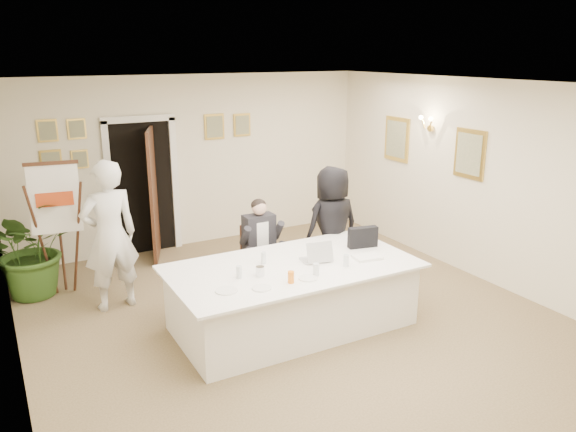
# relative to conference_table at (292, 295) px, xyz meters

# --- Properties ---
(floor) EXTENTS (7.00, 7.00, 0.00)m
(floor) POSITION_rel_conference_table_xyz_m (0.10, -0.03, -0.39)
(floor) COLOR brown
(floor) RESTS_ON ground
(ceiling) EXTENTS (6.00, 7.00, 0.02)m
(ceiling) POSITION_rel_conference_table_xyz_m (0.10, -0.03, 2.41)
(ceiling) COLOR white
(ceiling) RESTS_ON wall_back
(wall_back) EXTENTS (6.00, 0.10, 2.80)m
(wall_back) POSITION_rel_conference_table_xyz_m (0.10, 3.47, 1.01)
(wall_back) COLOR beige
(wall_back) RESTS_ON floor
(wall_left) EXTENTS (0.10, 7.00, 2.80)m
(wall_left) POSITION_rel_conference_table_xyz_m (-2.90, -0.03, 1.01)
(wall_left) COLOR beige
(wall_left) RESTS_ON floor
(wall_right) EXTENTS (0.10, 7.00, 2.80)m
(wall_right) POSITION_rel_conference_table_xyz_m (3.10, -0.03, 1.01)
(wall_right) COLOR beige
(wall_right) RESTS_ON floor
(doorway) EXTENTS (1.14, 0.86, 2.20)m
(doorway) POSITION_rel_conference_table_xyz_m (-0.79, 3.29, 0.65)
(doorway) COLOR black
(doorway) RESTS_ON floor
(pictures_back_wall) EXTENTS (3.40, 0.06, 0.80)m
(pictures_back_wall) POSITION_rel_conference_table_xyz_m (-0.70, 3.44, 1.46)
(pictures_back_wall) COLOR gold
(pictures_back_wall) RESTS_ON wall_back
(pictures_right_wall) EXTENTS (0.06, 2.20, 0.80)m
(pictures_right_wall) POSITION_rel_conference_table_xyz_m (3.07, 1.17, 1.36)
(pictures_right_wall) COLOR gold
(pictures_right_wall) RESTS_ON wall_right
(wall_sconce) EXTENTS (0.20, 0.30, 0.24)m
(wall_sconce) POSITION_rel_conference_table_xyz_m (3.00, 1.17, 1.71)
(wall_sconce) COLOR gold
(wall_sconce) RESTS_ON wall_right
(conference_table) EXTENTS (2.85, 1.52, 0.78)m
(conference_table) POSITION_rel_conference_table_xyz_m (0.00, 0.00, 0.00)
(conference_table) COLOR white
(conference_table) RESTS_ON floor
(seated_man) EXTENTS (0.61, 0.65, 1.31)m
(seated_man) POSITION_rel_conference_table_xyz_m (0.12, 1.08, 0.26)
(seated_man) COLOR black
(seated_man) RESTS_ON floor
(flip_chart) EXTENTS (0.64, 0.43, 1.78)m
(flip_chart) POSITION_rel_conference_table_xyz_m (-2.22, 2.29, 0.43)
(flip_chart) COLOR #3E2213
(flip_chart) RESTS_ON floor
(standing_man) EXTENTS (0.75, 0.54, 1.91)m
(standing_man) POSITION_rel_conference_table_xyz_m (-1.72, 1.54, 0.56)
(standing_man) COLOR silver
(standing_man) RESTS_ON floor
(standing_woman) EXTENTS (0.82, 0.54, 1.67)m
(standing_woman) POSITION_rel_conference_table_xyz_m (1.11, 0.87, 0.44)
(standing_woman) COLOR black
(standing_woman) RESTS_ON floor
(potted_palm) EXTENTS (1.56, 1.52, 1.32)m
(potted_palm) POSITION_rel_conference_table_xyz_m (-2.57, 2.47, 0.27)
(potted_palm) COLOR #2E521B
(potted_palm) RESTS_ON floor
(laptop) EXTENTS (0.37, 0.39, 0.28)m
(laptop) POSITION_rel_conference_table_xyz_m (0.30, 0.01, 0.52)
(laptop) COLOR #B7BABC
(laptop) RESTS_ON conference_table
(laptop_bag) EXTENTS (0.39, 0.17, 0.26)m
(laptop_bag) POSITION_rel_conference_table_xyz_m (1.07, 0.11, 0.51)
(laptop_bag) COLOR black
(laptop_bag) RESTS_ON conference_table
(paper_stack) EXTENTS (0.35, 0.27, 0.03)m
(paper_stack) POSITION_rel_conference_table_xyz_m (0.89, -0.24, 0.40)
(paper_stack) COLOR white
(paper_stack) RESTS_ON conference_table
(plate_left) EXTENTS (0.25, 0.25, 0.01)m
(plate_left) POSITION_rel_conference_table_xyz_m (-0.96, -0.32, 0.39)
(plate_left) COLOR white
(plate_left) RESTS_ON conference_table
(plate_mid) EXTENTS (0.24, 0.24, 0.01)m
(plate_mid) POSITION_rel_conference_table_xyz_m (-0.61, -0.44, 0.39)
(plate_mid) COLOR white
(plate_mid) RESTS_ON conference_table
(plate_near) EXTENTS (0.22, 0.22, 0.01)m
(plate_near) POSITION_rel_conference_table_xyz_m (-0.05, -0.44, 0.39)
(plate_near) COLOR white
(plate_near) RESTS_ON conference_table
(glass_a) EXTENTS (0.08, 0.08, 0.14)m
(glass_a) POSITION_rel_conference_table_xyz_m (-0.70, -0.06, 0.45)
(glass_a) COLOR silver
(glass_a) RESTS_ON conference_table
(glass_b) EXTENTS (0.08, 0.08, 0.14)m
(glass_b) POSITION_rel_conference_table_xyz_m (0.07, -0.40, 0.45)
(glass_b) COLOR silver
(glass_b) RESTS_ON conference_table
(glass_c) EXTENTS (0.08, 0.08, 0.14)m
(glass_c) POSITION_rel_conference_table_xyz_m (0.52, -0.33, 0.45)
(glass_c) COLOR silver
(glass_c) RESTS_ON conference_table
(glass_d) EXTENTS (0.07, 0.07, 0.14)m
(glass_d) POSITION_rel_conference_table_xyz_m (-0.27, 0.20, 0.45)
(glass_d) COLOR silver
(glass_d) RESTS_ON conference_table
(oj_glass) EXTENTS (0.08, 0.08, 0.13)m
(oj_glass) POSITION_rel_conference_table_xyz_m (-0.27, -0.45, 0.45)
(oj_glass) COLOR orange
(oj_glass) RESTS_ON conference_table
(steel_jug) EXTENTS (0.12, 0.12, 0.11)m
(steel_jug) POSITION_rel_conference_table_xyz_m (-0.47, -0.12, 0.44)
(steel_jug) COLOR silver
(steel_jug) RESTS_ON conference_table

